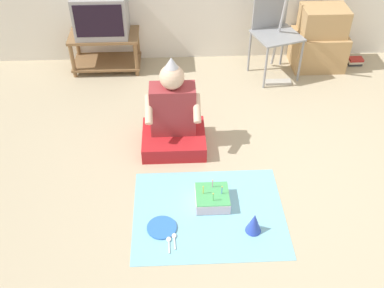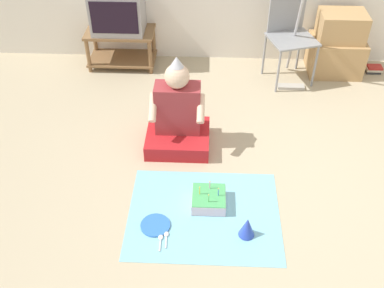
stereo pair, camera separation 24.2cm
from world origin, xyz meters
name	(u,v)px [view 2 (the right image)]	position (x,y,z in m)	size (l,w,h in m)	color
ground_plane	(286,201)	(0.00, 0.00, 0.00)	(16.00, 16.00, 0.00)	tan
tv_stand	(121,45)	(-1.61, 2.05, 0.25)	(0.74, 0.41, 0.41)	olive
tv	(118,11)	(-1.61, 2.05, 0.63)	(0.55, 0.40, 0.44)	#99999E
folding_chair	(290,30)	(0.19, 1.88, 0.54)	(0.56, 0.53, 0.91)	gray
cardboard_box_stack	(337,46)	(0.74, 2.01, 0.31)	(0.56, 0.44, 0.68)	tan
dust_mop	(294,52)	(0.24, 1.74, 0.37)	(0.28, 0.43, 1.25)	#B2ADA3
book_pile	(374,69)	(1.20, 2.00, 0.04)	(0.17, 0.12, 0.07)	#333338
person_seated	(178,118)	(-0.89, 0.67, 0.27)	(0.55, 0.49, 0.86)	red
party_cloth	(204,214)	(-0.64, -0.17, 0.00)	(1.14, 0.91, 0.01)	#7FC6E0
birthday_cake	(209,199)	(-0.60, -0.06, 0.05)	(0.26, 0.26, 0.17)	silver
party_hat_blue	(247,227)	(-0.32, -0.35, 0.09)	(0.12, 0.12, 0.17)	blue
paper_plate	(155,225)	(-0.99, -0.30, 0.01)	(0.22, 0.22, 0.01)	blue
plastic_spoon_near	(166,236)	(-0.90, -0.40, 0.01)	(0.04, 0.15, 0.01)	white
plastic_spoon_far	(160,239)	(-0.94, -0.43, 0.01)	(0.04, 0.15, 0.01)	white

